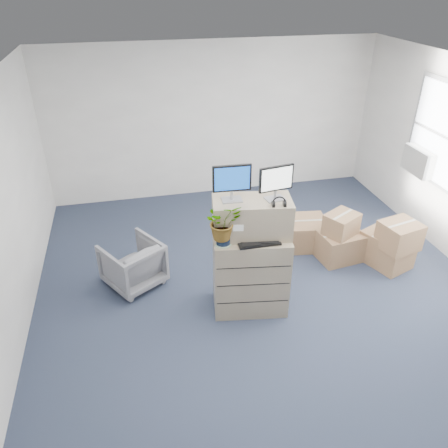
# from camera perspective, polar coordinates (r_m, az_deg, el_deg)

# --- Properties ---
(ground) EXTENTS (7.00, 7.00, 0.00)m
(ground) POSITION_cam_1_polar(r_m,az_deg,el_deg) (5.84, 5.89, -10.50)
(ground) COLOR #22293D
(ground) RESTS_ON ground
(wall_back) EXTENTS (6.00, 0.02, 2.80)m
(wall_back) POSITION_cam_1_polar(r_m,az_deg,el_deg) (8.17, -1.38, 13.30)
(wall_back) COLOR beige
(wall_back) RESTS_ON ground
(ac_unit) EXTENTS (0.24, 0.60, 0.40)m
(ac_unit) POSITION_cam_1_polar(r_m,az_deg,el_deg) (7.55, 24.25, 7.51)
(ac_unit) COLOR beige
(ac_unit) RESTS_ON wall_right
(filing_cabinet_lower) EXTENTS (0.99, 0.69, 1.06)m
(filing_cabinet_lower) POSITION_cam_1_polar(r_m,az_deg,el_deg) (5.49, 3.46, -6.30)
(filing_cabinet_lower) COLOR gray
(filing_cabinet_lower) RESTS_ON ground
(filing_cabinet_upper) EXTENTS (0.97, 0.59, 0.46)m
(filing_cabinet_upper) POSITION_cam_1_polar(r_m,az_deg,el_deg) (5.12, 3.65, 0.87)
(filing_cabinet_upper) COLOR gray
(filing_cabinet_upper) RESTS_ON filing_cabinet_lower
(monitor_left) EXTENTS (0.44, 0.18, 0.43)m
(monitor_left) POSITION_cam_1_polar(r_m,az_deg,el_deg) (4.88, 1.04, 5.63)
(monitor_left) COLOR #99999E
(monitor_left) RESTS_ON filing_cabinet_upper
(monitor_right) EXTENTS (0.41, 0.19, 0.41)m
(monitor_right) POSITION_cam_1_polar(r_m,az_deg,el_deg) (4.95, 6.82, 5.59)
(monitor_right) COLOR #99999E
(monitor_right) RESTS_ON filing_cabinet_upper
(headphones) EXTENTS (0.16, 0.04, 0.16)m
(headphones) POSITION_cam_1_polar(r_m,az_deg,el_deg) (4.89, 7.21, 2.79)
(headphones) COLOR black
(headphones) RESTS_ON filing_cabinet_upper
(keyboard) EXTENTS (0.50, 0.21, 0.03)m
(keyboard) POSITION_cam_1_polar(r_m,az_deg,el_deg) (5.06, 4.55, -2.38)
(keyboard) COLOR black
(keyboard) RESTS_ON filing_cabinet_lower
(mouse) EXTENTS (0.10, 0.06, 0.03)m
(mouse) POSITION_cam_1_polar(r_m,az_deg,el_deg) (5.14, 7.78, -1.94)
(mouse) COLOR silver
(mouse) RESTS_ON filing_cabinet_lower
(water_bottle) EXTENTS (0.08, 0.08, 0.29)m
(water_bottle) POSITION_cam_1_polar(r_m,az_deg,el_deg) (5.14, 4.31, -0.05)
(water_bottle) COLOR gray
(water_bottle) RESTS_ON filing_cabinet_lower
(phone_dock) EXTENTS (0.07, 0.06, 0.14)m
(phone_dock) POSITION_cam_1_polar(r_m,az_deg,el_deg) (5.18, 3.24, -1.07)
(phone_dock) COLOR silver
(phone_dock) RESTS_ON filing_cabinet_lower
(external_drive) EXTENTS (0.25, 0.21, 0.06)m
(external_drive) POSITION_cam_1_polar(r_m,az_deg,el_deg) (5.33, 6.62, -0.37)
(external_drive) COLOR black
(external_drive) RESTS_ON filing_cabinet_lower
(tissue_box) EXTENTS (0.27, 0.20, 0.09)m
(tissue_box) POSITION_cam_1_polar(r_m,az_deg,el_deg) (5.27, 7.59, 0.14)
(tissue_box) COLOR #396AC2
(tissue_box) RESTS_ON external_drive
(potted_plant) EXTENTS (0.44, 0.48, 0.44)m
(potted_plant) POSITION_cam_1_polar(r_m,az_deg,el_deg) (4.90, -0.13, -0.21)
(potted_plant) COLOR #95B290
(potted_plant) RESTS_ON filing_cabinet_lower
(office_chair) EXTENTS (0.93, 0.92, 0.71)m
(office_chair) POSITION_cam_1_polar(r_m,az_deg,el_deg) (6.09, -11.84, -4.89)
(office_chair) COLOR slate
(office_chair) RESTS_ON ground
(cardboard_boxes) EXTENTS (1.79, 1.51, 0.76)m
(cardboard_boxes) POSITION_cam_1_polar(r_m,az_deg,el_deg) (6.81, 16.50, -2.01)
(cardboard_boxes) COLOR olive
(cardboard_boxes) RESTS_ON ground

